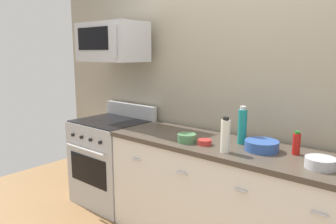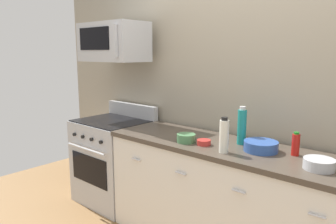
% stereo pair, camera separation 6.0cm
% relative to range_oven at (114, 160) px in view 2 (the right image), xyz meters
% --- Properties ---
extents(back_wall, '(5.28, 0.10, 2.70)m').
position_rel_range_oven_xyz_m(back_wall, '(1.47, 0.41, 0.88)').
color(back_wall, '#9E937F').
rests_on(back_wall, ground_plane).
extents(counter_unit, '(2.19, 0.66, 0.92)m').
position_rel_range_oven_xyz_m(counter_unit, '(1.47, -0.00, -0.01)').
color(counter_unit, silver).
rests_on(counter_unit, ground_plane).
extents(range_oven, '(0.76, 0.69, 1.07)m').
position_rel_range_oven_xyz_m(range_oven, '(0.00, 0.00, 0.00)').
color(range_oven, '#B7BABF').
rests_on(range_oven, ground_plane).
extents(microwave, '(0.74, 0.44, 0.40)m').
position_rel_range_oven_xyz_m(microwave, '(0.00, 0.04, 1.28)').
color(microwave, '#B7BABF').
extents(bottle_hot_sauce_red, '(0.06, 0.06, 0.17)m').
position_rel_range_oven_xyz_m(bottle_hot_sauce_red, '(1.93, 0.09, 0.53)').
color(bottle_hot_sauce_red, '#B21914').
rests_on(bottle_hot_sauce_red, countertop_slab).
extents(bottle_vinegar_white, '(0.07, 0.07, 0.27)m').
position_rel_range_oven_xyz_m(bottle_vinegar_white, '(1.51, -0.19, 0.58)').
color(bottle_vinegar_white, silver).
rests_on(bottle_vinegar_white, countertop_slab).
extents(bottle_sparkling_teal, '(0.07, 0.07, 0.31)m').
position_rel_range_oven_xyz_m(bottle_sparkling_teal, '(1.50, 0.10, 0.60)').
color(bottle_sparkling_teal, '#197F7A').
rests_on(bottle_sparkling_teal, countertop_slab).
extents(bowl_green_glaze, '(0.15, 0.15, 0.07)m').
position_rel_range_oven_xyz_m(bowl_green_glaze, '(1.13, -0.15, 0.49)').
color(bowl_green_glaze, '#477A4C').
rests_on(bowl_green_glaze, countertop_slab).
extents(bowl_blue_mixing, '(0.25, 0.25, 0.08)m').
position_rel_range_oven_xyz_m(bowl_blue_mixing, '(1.70, 0.02, 0.49)').
color(bowl_blue_mixing, '#2D519E').
rests_on(bowl_blue_mixing, countertop_slab).
extents(bowl_steel_prep, '(0.19, 0.19, 0.07)m').
position_rel_range_oven_xyz_m(bowl_steel_prep, '(2.15, -0.09, 0.49)').
color(bowl_steel_prep, '#B2B5BA').
rests_on(bowl_steel_prep, countertop_slab).
extents(bowl_red_small, '(0.11, 0.11, 0.04)m').
position_rel_range_oven_xyz_m(bowl_red_small, '(1.29, -0.12, 0.47)').
color(bowl_red_small, '#B72D28').
rests_on(bowl_red_small, countertop_slab).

